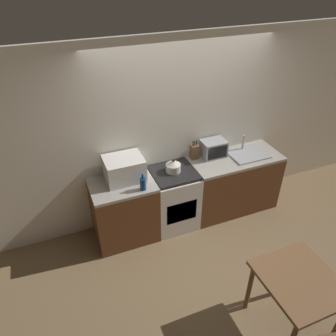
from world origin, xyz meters
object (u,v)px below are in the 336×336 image
at_px(bottle, 143,184).
at_px(dining_table, 299,286).
at_px(stove_range, 173,198).
at_px(toaster_oven, 213,149).
at_px(microwave, 124,169).
at_px(kettle, 173,166).

distance_m(bottle, dining_table, 2.03).
distance_m(stove_range, dining_table, 2.01).
bearing_deg(stove_range, bottle, -156.52).
relative_size(stove_range, toaster_oven, 2.62).
bearing_deg(stove_range, microwave, 172.10).
bearing_deg(bottle, microwave, 116.07).
xyz_separation_m(kettle, microwave, (-0.65, 0.08, 0.08)).
relative_size(stove_range, bottle, 3.99).
distance_m(stove_range, bottle, 0.76).
height_order(kettle, bottle, bottle).
xyz_separation_m(kettle, toaster_oven, (0.68, 0.15, 0.04)).
xyz_separation_m(microwave, bottle, (0.15, -0.31, -0.07)).
relative_size(microwave, dining_table, 0.63).
height_order(microwave, toaster_oven, microwave).
distance_m(stove_range, microwave, 0.89).
height_order(toaster_oven, dining_table, toaster_oven).
distance_m(microwave, bottle, 0.35).
relative_size(microwave, bottle, 2.18).
relative_size(bottle, dining_table, 0.29).
distance_m(bottle, toaster_oven, 1.24).
height_order(stove_range, bottle, bottle).
xyz_separation_m(stove_range, dining_table, (0.52, -1.94, 0.18)).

